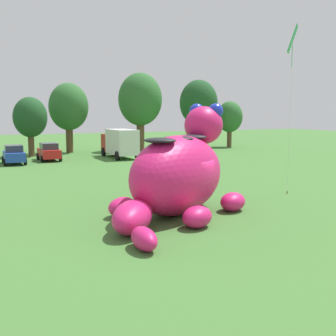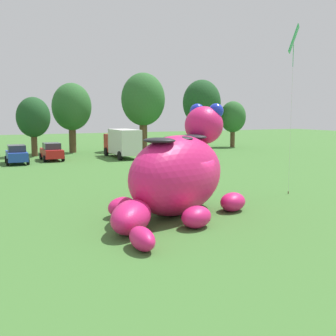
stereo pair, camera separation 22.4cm
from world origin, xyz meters
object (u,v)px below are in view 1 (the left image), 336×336
spectator_by_cars (166,157)px  tethered_flying_kite (292,42)px  giant_inflatable_creature (178,174)px  spectator_near_inflatable (164,161)px  car_red (49,152)px  box_truck (120,142)px  car_blue (14,155)px

spectator_by_cars → tethered_flying_kite: size_ratio=0.18×
giant_inflatable_creature → spectator_near_inflatable: size_ratio=5.01×
car_red → box_truck: (7.10, -0.59, 0.74)m
giant_inflatable_creature → spectator_near_inflatable: 14.31m
car_blue → box_truck: box_truck is taller
car_red → spectator_near_inflatable: (6.43, -12.26, -0.01)m
car_blue → car_red: (3.43, 1.42, 0.00)m
car_blue → spectator_near_inflatable: bearing=-47.7°
car_red → spectator_by_cars: (7.94, -9.70, -0.01)m
giant_inflatable_creature → spectator_by_cars: (7.23, 15.64, -1.01)m
car_red → spectator_by_cars: 12.53m
tethered_flying_kite → box_truck: bearing=93.8°
box_truck → giant_inflatable_creature: bearing=-104.5°
car_red → spectator_near_inflatable: bearing=-62.3°
spectator_near_inflatable → tethered_flying_kite: size_ratio=0.18×
spectator_by_cars → tethered_flying_kite: (0.72, -14.11, 7.63)m
spectator_near_inflatable → car_blue: bearing=132.3°
giant_inflatable_creature → tethered_flying_kite: size_ratio=0.92×
car_blue → car_red: same height
car_red → spectator_by_cars: car_red is taller
spectator_near_inflatable → tethered_flying_kite: (2.22, -11.54, 7.63)m
spectator_near_inflatable → tethered_flying_kite: tethered_flying_kite is taller
box_truck → spectator_near_inflatable: (-0.67, -11.67, -0.75)m
giant_inflatable_creature → car_blue: size_ratio=2.05×
spectator_near_inflatable → spectator_by_cars: 2.97m
car_red → box_truck: 7.17m
car_blue → tethered_flying_kite: bearing=-61.6°
tethered_flying_kite → car_red: bearing=110.0°
spectator_near_inflatable → spectator_by_cars: same height
spectator_by_cars → box_truck: bearing=95.2°
car_blue → giant_inflatable_creature: bearing=-80.2°
car_blue → tethered_flying_kite: size_ratio=0.45×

